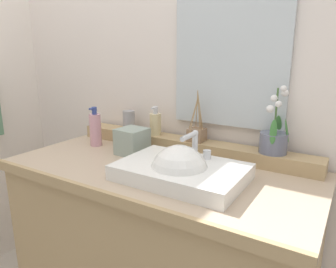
% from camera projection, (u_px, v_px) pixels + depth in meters
% --- Properties ---
extents(wall_back, '(3.25, 0.20, 2.60)m').
position_uv_depth(wall_back, '(204.00, 59.00, 1.59)').
color(wall_back, silver).
rests_on(wall_back, ground).
extents(vanity_cabinet, '(1.33, 0.64, 0.86)m').
position_uv_depth(vanity_cabinet, '(159.00, 252.00, 1.46)').
color(vanity_cabinet, tan).
rests_on(vanity_cabinet, ground).
extents(back_ledge, '(1.26, 0.11, 0.06)m').
position_uv_depth(back_ledge, '(186.00, 145.00, 1.55)').
color(back_ledge, tan).
rests_on(back_ledge, vanity_cabinet).
extents(sink_basin, '(0.48, 0.33, 0.26)m').
position_uv_depth(sink_basin, '(180.00, 173.00, 1.20)').
color(sink_basin, white).
rests_on(sink_basin, vanity_cabinet).
extents(potted_plant, '(0.12, 0.13, 0.29)m').
position_uv_depth(potted_plant, '(274.00, 138.00, 1.31)').
color(potted_plant, slate).
rests_on(potted_plant, back_ledge).
extents(soap_dispenser, '(0.06, 0.06, 0.15)m').
position_uv_depth(soap_dispenser, '(155.00, 123.00, 1.61)').
color(soap_dispenser, beige).
rests_on(soap_dispenser, back_ledge).
extents(tumbler_cup, '(0.07, 0.07, 0.11)m').
position_uv_depth(tumbler_cup, '(129.00, 120.00, 1.72)').
color(tumbler_cup, '#949499').
rests_on(tumbler_cup, back_ledge).
extents(reed_diffuser, '(0.08, 0.11, 0.24)m').
position_uv_depth(reed_diffuser, '(197.00, 134.00, 1.50)').
color(reed_diffuser, '#8B694E').
rests_on(reed_diffuser, back_ledge).
extents(lotion_bottle, '(0.06, 0.06, 0.21)m').
position_uv_depth(lotion_bottle, '(95.00, 129.00, 1.64)').
color(lotion_bottle, '#CB93A2').
rests_on(lotion_bottle, vanity_cabinet).
extents(tissue_box, '(0.14, 0.14, 0.13)m').
position_uv_depth(tissue_box, '(132.00, 141.00, 1.50)').
color(tissue_box, '#8C9C90').
rests_on(tissue_box, vanity_cabinet).
extents(mirror, '(0.54, 0.02, 0.61)m').
position_uv_depth(mirror, '(229.00, 59.00, 1.40)').
color(mirror, silver).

